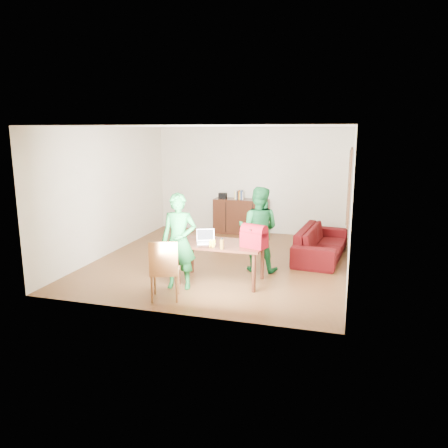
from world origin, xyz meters
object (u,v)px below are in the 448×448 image
(chair, at_px, (165,282))
(sofa, at_px, (321,243))
(red_bag, at_px, (254,238))
(table, at_px, (221,248))
(bottle, at_px, (222,244))
(person_near, at_px, (179,241))
(person_far, at_px, (258,229))
(laptop, at_px, (206,241))

(chair, xyz_separation_m, sofa, (2.22, 3.07, 0.03))
(red_bag, bearing_deg, table, -170.32)
(bottle, relative_size, red_bag, 0.45)
(bottle, bearing_deg, red_bag, 28.64)
(chair, relative_size, red_bag, 2.32)
(person_near, relative_size, sofa, 0.75)
(bottle, distance_m, sofa, 2.88)
(sofa, bearing_deg, person_far, 143.55)
(chair, relative_size, sofa, 0.45)
(red_bag, bearing_deg, person_near, -142.90)
(bottle, bearing_deg, table, 108.81)
(chair, bearing_deg, sofa, 36.40)
(person_far, bearing_deg, table, 60.25)
(table, height_order, person_near, person_near)
(person_far, xyz_separation_m, sofa, (1.10, 1.22, -0.49))
(chair, bearing_deg, bottle, 23.00)
(chair, height_order, red_bag, red_bag)
(table, relative_size, sofa, 0.70)
(laptop, xyz_separation_m, sofa, (1.85, 2.12, -0.43))
(table, bearing_deg, sofa, 52.58)
(person_near, distance_m, sofa, 3.38)
(laptop, relative_size, bottle, 1.98)
(table, height_order, bottle, bottle)
(chair, bearing_deg, person_far, 41.11)
(sofa, bearing_deg, bottle, 154.34)
(person_far, bearing_deg, sofa, -130.62)
(red_bag, bearing_deg, person_far, 117.37)
(red_bag, relative_size, sofa, 0.19)
(bottle, xyz_separation_m, red_bag, (0.49, 0.27, 0.06))
(person_far, xyz_separation_m, laptop, (-0.74, -0.89, -0.06))
(chair, height_order, sofa, chair)
(sofa, bearing_deg, chair, 149.72)
(person_far, relative_size, red_bag, 3.83)
(bottle, height_order, red_bag, red_bag)
(person_near, distance_m, red_bag, 1.26)
(table, relative_size, bottle, 7.98)
(person_far, bearing_deg, laptop, 51.55)
(person_far, xyz_separation_m, red_bag, (0.12, -0.94, 0.05))
(table, xyz_separation_m, red_bag, (0.62, -0.11, 0.24))
(chair, distance_m, bottle, 1.11)
(table, relative_size, person_near, 0.93)
(person_near, xyz_separation_m, red_bag, (1.20, 0.37, 0.05))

